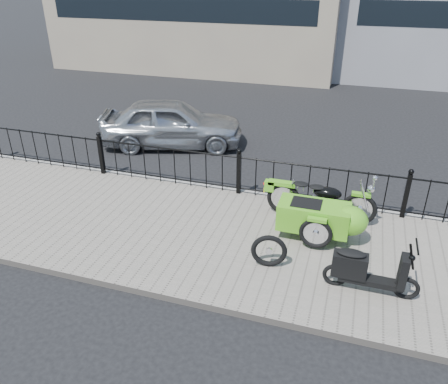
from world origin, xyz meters
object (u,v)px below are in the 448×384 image
(sedan_car, at_px, (172,123))
(spare_tire, at_px, (269,251))
(scooter, at_px, (365,270))
(motorcycle_sidecar, at_px, (324,214))

(sedan_car, bearing_deg, spare_tire, -158.57)
(scooter, relative_size, sedan_car, 0.36)
(spare_tire, bearing_deg, motorcycle_sidecar, 58.56)
(motorcycle_sidecar, xyz_separation_m, spare_tire, (-0.77, -1.25, -0.17))
(spare_tire, xyz_separation_m, sedan_car, (-3.98, 5.00, 0.26))
(scooter, bearing_deg, sedan_car, 136.97)
(scooter, distance_m, sedan_car, 7.58)
(scooter, height_order, spare_tire, scooter)
(scooter, relative_size, spare_tire, 2.39)
(spare_tire, distance_m, sedan_car, 6.40)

